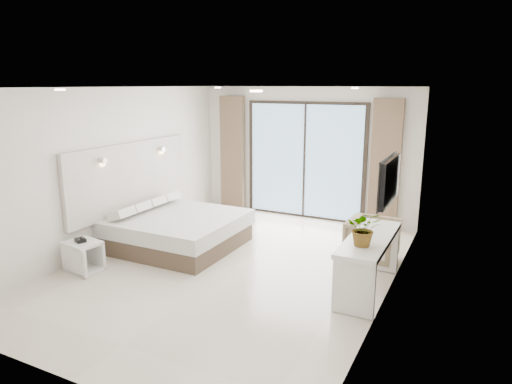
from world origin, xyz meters
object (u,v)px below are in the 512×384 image
nightstand (84,256)px  console_desk (369,251)px  bed (177,230)px  armchair (372,238)px

nightstand → console_desk: 4.17m
bed → console_desk: bearing=-4.6°
armchair → nightstand: bearing=124.2°
console_desk → nightstand: bearing=-162.8°
console_desk → armchair: (-0.19, 1.10, -0.19)m
bed → armchair: (3.16, 0.83, 0.08)m
console_desk → armchair: console_desk is taller
bed → nightstand: 1.63m
bed → nightstand: bearing=-112.6°
console_desk → armchair: bearing=99.8°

